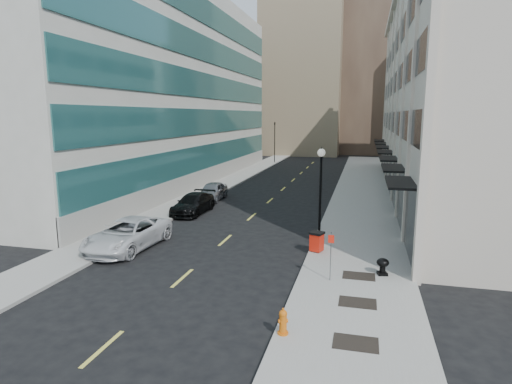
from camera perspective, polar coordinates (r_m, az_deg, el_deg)
The scene contains 22 objects.
ground at distance 17.97m, azimuth -12.45°, elevation -13.42°, with size 160.00×160.00×0.00m, color black.
sidewalk_right at distance 35.34m, azimuth 13.84°, elevation -1.60°, with size 5.00×80.00×0.15m, color gray.
sidewalk_left at distance 38.06m, azimuth -7.73°, elevation -0.56°, with size 3.00×80.00×0.15m, color gray.
building_right at distance 42.69m, azimuth 27.52°, elevation 11.59°, with size 15.30×46.50×18.25m.
building_left at distance 47.92m, azimuth -15.60°, elevation 13.28°, with size 16.14×46.00×20.00m.
skyline_tan_near at distance 83.72m, azimuth 6.52°, elevation 14.87°, with size 14.00×18.00×28.00m, color #7B6C50.
skyline_brown at distance 87.19m, azimuth 15.11°, elevation 16.39°, with size 12.00×16.00×34.00m, color brown.
skyline_tan_far at distance 95.19m, azimuth 1.21°, elevation 12.55°, with size 12.00×14.00×22.00m, color #7B6C50.
skyline_stone at distance 81.34m, azimuth 22.11°, elevation 11.51°, with size 10.00×14.00×20.00m, color beige.
grate_near at distance 14.43m, azimuth 13.14°, elevation -19.00°, with size 1.40×1.00×0.01m, color black.
grate_mid at distance 17.11m, azimuth 13.39°, elevation -14.14°, with size 1.40×1.00×0.01m, color black.
grate_far at distance 19.70m, azimuth 13.55°, elevation -10.82°, with size 1.40×1.00×0.01m, color black.
road_centerline at distance 33.30m, azimuth 0.75°, elevation -2.14°, with size 0.15×68.20×0.01m.
traffic_signal at distance 64.00m, azimuth 2.52°, elevation 8.95°, with size 0.66×0.66×6.98m.
car_white_van at distance 24.15m, azimuth -16.73°, elevation -5.42°, with size 2.67×5.78×1.61m, color silver.
car_black_pickup at distance 31.73m, azimuth -8.38°, elevation -1.55°, with size 2.02×4.96×1.44m, color black.
car_silver_sedan at distance 36.46m, azimuth -5.83°, elevation 0.10°, with size 1.79×4.46×1.52m, color gray.
fire_hydrant at distance 14.41m, azimuth 3.62°, elevation -16.86°, with size 0.36×0.36×0.88m.
trash_bin at distance 22.49m, azimuth 8.10°, elevation -6.47°, with size 0.83×0.83×1.04m.
lamppost at distance 24.06m, azimuth 8.60°, elevation 0.83°, with size 0.44×0.44×5.29m.
sign_post at distance 18.52m, azimuth 9.95°, elevation -7.46°, with size 0.25×0.06×2.15m.
urn_planter at distance 19.96m, azimuth 16.54°, elevation -9.29°, with size 0.55×0.55×0.76m.
Camera 1 is at (7.62, -14.62, 7.14)m, focal length 30.00 mm.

